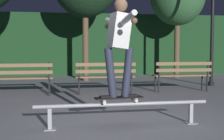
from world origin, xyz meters
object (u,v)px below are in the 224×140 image
at_px(skateboard, 119,98).
at_px(skateboarder, 119,39).
at_px(park_bench_right_center, 182,73).
at_px(grind_rail, 123,108).
at_px(park_bench_left_center, 105,74).
at_px(lamp_post_right, 213,8).
at_px(park_bench_leftmost, 21,75).

distance_m(skateboard, skateboarder, 0.94).
height_order(skateboard, park_bench_right_center, park_bench_right_center).
distance_m(grind_rail, skateboard, 0.17).
bearing_deg(park_bench_right_center, grind_rail, -124.84).
bearing_deg(park_bench_left_center, skateboarder, -95.70).
xyz_separation_m(skateboard, lamp_post_right, (4.02, 4.73, 2.02)).
bearing_deg(grind_rail, lamp_post_right, 50.06).
xyz_separation_m(skateboard, park_bench_right_center, (2.55, 3.56, 0.07)).
bearing_deg(grind_rail, skateboard, 180.00).
bearing_deg(park_bench_right_center, lamp_post_right, 38.25).
xyz_separation_m(skateboarder, park_bench_leftmost, (-1.83, 3.56, -0.86)).
distance_m(park_bench_right_center, lamp_post_right, 2.71).
bearing_deg(park_bench_right_center, park_bench_leftmost, 180.00).
relative_size(skateboarder, park_bench_right_center, 0.97).
bearing_deg(skateboarder, park_bench_right_center, 54.46).
xyz_separation_m(grind_rail, park_bench_right_center, (2.48, 3.56, 0.23)).
bearing_deg(park_bench_leftmost, park_bench_left_center, 0.00).
bearing_deg(park_bench_leftmost, skateboarder, -62.77).
distance_m(skateboarder, park_bench_right_center, 4.46).
bearing_deg(grind_rail, park_bench_leftmost, 118.05).
bearing_deg(lamp_post_right, park_bench_right_center, -141.75).
height_order(park_bench_left_center, park_bench_right_center, same).
xyz_separation_m(skateboard, park_bench_leftmost, (-1.83, 3.56, 0.07)).
bearing_deg(grind_rail, skateboarder, 179.70).
relative_size(park_bench_leftmost, lamp_post_right, 0.41).
distance_m(park_bench_leftmost, park_bench_right_center, 4.37).
distance_m(grind_rail, skateboarder, 1.10).
xyz_separation_m(park_bench_left_center, park_bench_right_center, (2.19, 0.00, 0.00)).
relative_size(park_bench_left_center, lamp_post_right, 0.41).
relative_size(park_bench_leftmost, park_bench_left_center, 1.00).
distance_m(park_bench_leftmost, park_bench_left_center, 2.19).
xyz_separation_m(grind_rail, lamp_post_right, (3.96, 4.73, 2.18)).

